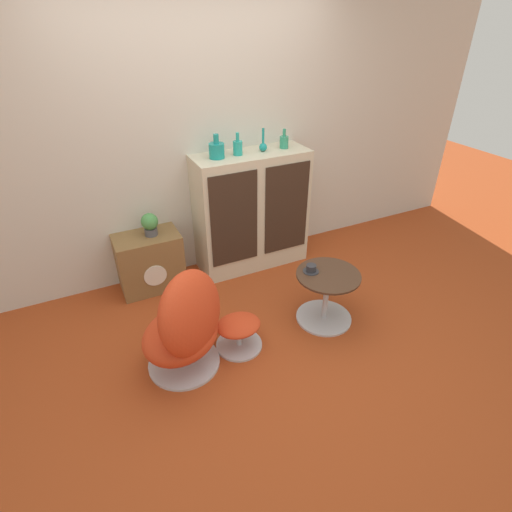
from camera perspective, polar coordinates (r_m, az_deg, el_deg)
The scene contains 13 objects.
ground_plane at distance 3.24m, azimuth 2.19°, elevation -12.79°, with size 12.00×12.00×0.00m, color #9E3D19.
wall_back at distance 3.76m, azimuth -8.14°, elevation 16.50°, with size 6.40×0.06×2.60m.
sideboard at distance 3.94m, azimuth -0.62°, elevation 6.39°, with size 1.09×0.42×1.16m.
tv_console at distance 3.84m, azimuth -14.92°, elevation -0.80°, with size 0.58×0.37×0.54m.
egg_chair at distance 2.86m, azimuth -10.01°, elevation -9.76°, with size 0.81×0.80×0.85m.
ottoman at distance 3.13m, azimuth -2.49°, elevation -10.47°, with size 0.36×0.36×0.26m.
coffee_table at distance 3.38m, azimuth 9.97°, elevation -5.66°, with size 0.52×0.52×0.46m.
vase_leftmost at distance 3.59m, azimuth -5.65°, elevation 14.85°, with size 0.14×0.14×0.21m.
vase_inner_left at distance 3.66m, azimuth -2.63°, elevation 15.25°, with size 0.08×0.08×0.20m.
vase_inner_right at distance 3.77m, azimuth 1.02°, elevation 15.50°, with size 0.07×0.07×0.21m.
vase_rightmost at distance 3.86m, azimuth 4.02°, elevation 16.00°, with size 0.08×0.08×0.18m.
potted_plant at distance 3.66m, azimuth -14.93°, elevation 4.49°, with size 0.15×0.15×0.21m.
teacup at distance 3.25m, azimuth 7.87°, elevation -1.83°, with size 0.13×0.13×0.06m.
Camera 1 is at (-1.12, -2.02, 2.27)m, focal length 28.00 mm.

